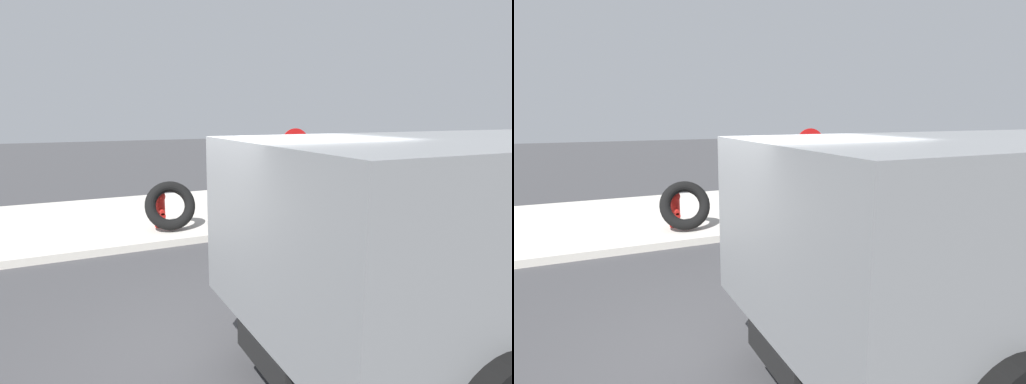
% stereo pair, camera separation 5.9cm
% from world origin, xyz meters
% --- Properties ---
extents(ground_plane, '(80.00, 80.00, 0.00)m').
position_xyz_m(ground_plane, '(0.00, 0.00, 0.00)').
color(ground_plane, '#38383A').
extents(sidewalk_curb, '(36.00, 5.00, 0.15)m').
position_xyz_m(sidewalk_curb, '(0.00, 6.50, 0.07)').
color(sidewalk_curb, '#BCB7AD').
rests_on(sidewalk_curb, ground).
extents(fire_hydrant, '(0.28, 0.62, 0.82)m').
position_xyz_m(fire_hydrant, '(0.15, 5.09, 0.59)').
color(fire_hydrant, red).
rests_on(fire_hydrant, sidewalk_curb).
extents(loose_tire, '(1.14, 0.76, 1.08)m').
position_xyz_m(loose_tire, '(0.31, 4.73, 0.69)').
color(loose_tire, black).
rests_on(loose_tire, sidewalk_curb).
extents(stop_sign, '(0.76, 0.08, 2.15)m').
position_xyz_m(stop_sign, '(3.29, 4.61, 1.64)').
color(stop_sign, gray).
rests_on(stop_sign, sidewalk_curb).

